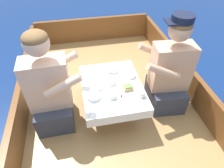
{
  "coord_description": "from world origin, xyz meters",
  "views": [
    {
      "loc": [
        -0.3,
        -1.6,
        2.02
      ],
      "look_at": [
        0.0,
        -0.09,
        0.67
      ],
      "focal_mm": 32.0,
      "sensor_mm": 36.0,
      "label": 1
    }
  ],
  "objects_px": {
    "sandwich": "(128,87)",
    "tin_can": "(142,94)",
    "person_port": "(50,90)",
    "coffee_cup_center": "(111,81)",
    "person_starboard": "(169,73)",
    "coffee_cup_port": "(112,96)",
    "coffee_cup_starboard": "(99,87)"
  },
  "relations": [
    {
      "from": "coffee_cup_port",
      "to": "coffee_cup_center",
      "type": "xyz_separation_m",
      "value": [
        0.03,
        0.2,
        0.01
      ]
    },
    {
      "from": "person_starboard",
      "to": "coffee_cup_port",
      "type": "height_order",
      "value": "person_starboard"
    },
    {
      "from": "person_starboard",
      "to": "tin_can",
      "type": "xyz_separation_m",
      "value": [
        -0.36,
        -0.2,
        -0.06
      ]
    },
    {
      "from": "coffee_cup_center",
      "to": "sandwich",
      "type": "bearing_deg",
      "value": -40.0
    },
    {
      "from": "person_port",
      "to": "tin_can",
      "type": "xyz_separation_m",
      "value": [
        0.86,
        -0.18,
        -0.05
      ]
    },
    {
      "from": "coffee_cup_port",
      "to": "tin_can",
      "type": "xyz_separation_m",
      "value": [
        0.28,
        -0.04,
        0.0
      ]
    },
    {
      "from": "coffee_cup_starboard",
      "to": "coffee_cup_center",
      "type": "distance_m",
      "value": 0.15
    },
    {
      "from": "person_starboard",
      "to": "person_port",
      "type": "bearing_deg",
      "value": 6.05
    },
    {
      "from": "person_starboard",
      "to": "tin_can",
      "type": "relative_size",
      "value": 15.77
    },
    {
      "from": "person_starboard",
      "to": "coffee_cup_starboard",
      "type": "bearing_deg",
      "value": 5.69
    },
    {
      "from": "coffee_cup_center",
      "to": "tin_can",
      "type": "relative_size",
      "value": 1.51
    },
    {
      "from": "person_port",
      "to": "coffee_cup_port",
      "type": "xyz_separation_m",
      "value": [
        0.58,
        -0.14,
        -0.05
      ]
    },
    {
      "from": "person_starboard",
      "to": "coffee_cup_center",
      "type": "xyz_separation_m",
      "value": [
        -0.61,
        0.04,
        -0.05
      ]
    },
    {
      "from": "person_port",
      "to": "coffee_cup_starboard",
      "type": "xyz_separation_m",
      "value": [
        0.47,
        0.01,
        -0.05
      ]
    },
    {
      "from": "person_port",
      "to": "coffee_cup_port",
      "type": "height_order",
      "value": "person_port"
    },
    {
      "from": "coffee_cup_starboard",
      "to": "person_port",
      "type": "bearing_deg",
      "value": -178.43
    },
    {
      "from": "person_port",
      "to": "coffee_cup_center",
      "type": "height_order",
      "value": "person_port"
    },
    {
      "from": "sandwich",
      "to": "coffee_cup_port",
      "type": "relative_size",
      "value": 0.89
    },
    {
      "from": "person_port",
      "to": "coffee_cup_center",
      "type": "relative_size",
      "value": 10.23
    },
    {
      "from": "coffee_cup_starboard",
      "to": "sandwich",
      "type": "bearing_deg",
      "value": -14.4
    },
    {
      "from": "sandwich",
      "to": "tin_can",
      "type": "xyz_separation_m",
      "value": [
        0.11,
        -0.12,
        -0.0
      ]
    },
    {
      "from": "person_starboard",
      "to": "coffee_cup_center",
      "type": "relative_size",
      "value": 10.43
    },
    {
      "from": "person_port",
      "to": "coffee_cup_port",
      "type": "bearing_deg",
      "value": -14.75
    },
    {
      "from": "person_starboard",
      "to": "sandwich",
      "type": "height_order",
      "value": "person_starboard"
    },
    {
      "from": "sandwich",
      "to": "tin_can",
      "type": "distance_m",
      "value": 0.16
    },
    {
      "from": "coffee_cup_port",
      "to": "coffee_cup_center",
      "type": "distance_m",
      "value": 0.2
    },
    {
      "from": "sandwich",
      "to": "coffee_cup_center",
      "type": "relative_size",
      "value": 0.91
    },
    {
      "from": "tin_can",
      "to": "coffee_cup_starboard",
      "type": "bearing_deg",
      "value": 154.26
    },
    {
      "from": "coffee_cup_center",
      "to": "tin_can",
      "type": "height_order",
      "value": "coffee_cup_center"
    },
    {
      "from": "coffee_cup_starboard",
      "to": "tin_can",
      "type": "xyz_separation_m",
      "value": [
        0.39,
        -0.19,
        -0.0
      ]
    },
    {
      "from": "person_port",
      "to": "person_starboard",
      "type": "bearing_deg",
      "value": -0.28
    },
    {
      "from": "person_port",
      "to": "sandwich",
      "type": "relative_size",
      "value": 11.24
    }
  ]
}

